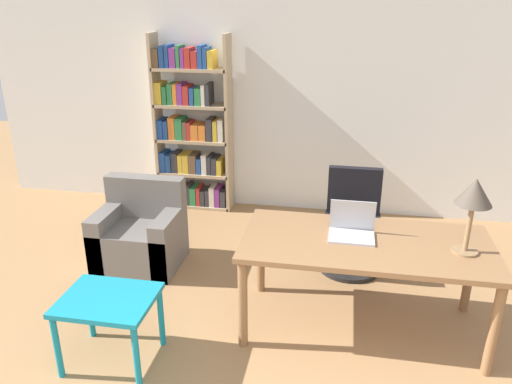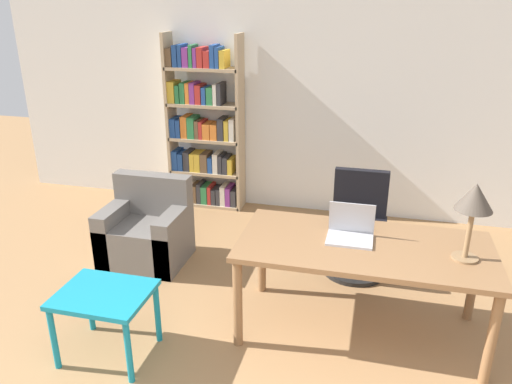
% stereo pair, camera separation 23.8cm
% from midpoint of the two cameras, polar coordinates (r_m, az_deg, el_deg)
% --- Properties ---
extents(wall_back, '(8.00, 0.06, 2.70)m').
position_cam_midpoint_polar(wall_back, '(5.80, 5.97, 10.55)').
color(wall_back, white).
rests_on(wall_back, ground_plane).
extents(desk, '(1.83, 0.88, 0.75)m').
position_cam_midpoint_polar(desk, '(3.79, 10.66, -6.73)').
color(desk, olive).
rests_on(desk, ground_plane).
extents(laptop, '(0.34, 0.26, 0.27)m').
position_cam_midpoint_polar(laptop, '(3.79, 9.13, -4.19)').
color(laptop, '#B2B2B7').
rests_on(laptop, desk).
extents(table_lamp, '(0.25, 0.25, 0.55)m').
position_cam_midpoint_polar(table_lamp, '(3.62, 21.97, -0.38)').
color(table_lamp, olive).
rests_on(table_lamp, desk).
extents(office_chair, '(0.59, 0.59, 0.94)m').
position_cam_midpoint_polar(office_chair, '(4.78, 9.54, -3.81)').
color(office_chair, black).
rests_on(office_chair, ground_plane).
extents(side_table_blue, '(0.63, 0.52, 0.52)m').
position_cam_midpoint_polar(side_table_blue, '(3.69, -18.34, -12.46)').
color(side_table_blue, teal).
rests_on(side_table_blue, ground_plane).
extents(armchair, '(0.77, 0.64, 0.82)m').
position_cam_midpoint_polar(armchair, '(4.96, -14.43, -4.95)').
color(armchair, '#66605B').
rests_on(armchair, ground_plane).
extents(bookshelf, '(0.90, 0.28, 2.06)m').
position_cam_midpoint_polar(bookshelf, '(6.01, -8.56, 6.74)').
color(bookshelf, tan).
rests_on(bookshelf, ground_plane).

